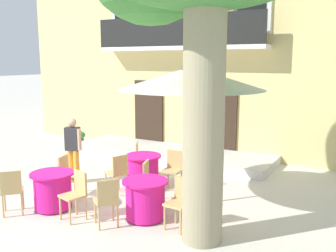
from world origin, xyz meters
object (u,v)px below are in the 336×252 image
object	(u,v)px
cafe_chair_near_tree_1	(12,189)
cafe_chair_middle_0	(173,167)
cafe_chair_near_tree_2	(76,192)
cafe_table_near_tree	(53,190)
ground_planter_left	(80,137)
cafe_chair_front_0	(151,180)
pedestrian_near_entrance	(73,146)
cafe_chair_middle_2	(118,171)
cafe_table_middle	(143,170)
cafe_chair_front_2	(181,199)
cafe_umbrella	(191,79)
cafe_chair_near_tree_0	(68,173)
cafe_chair_middle_1	(141,157)
cafe_table_front	(145,199)
cafe_chair_front_1	(107,199)

from	to	relation	value
cafe_chair_near_tree_1	cafe_chair_middle_0	distance (m)	3.46
cafe_chair_near_tree_2	cafe_chair_middle_0	size ratio (longest dim) A/B	1.00
cafe_table_near_tree	cafe_chair_near_tree_2	bearing A→B (deg)	-9.08
cafe_chair_near_tree_1	ground_planter_left	xyz separation A→B (m)	(-3.11, 5.25, -0.24)
cafe_chair_front_0	pedestrian_near_entrance	distance (m)	2.43
cafe_chair_middle_0	cafe_chair_middle_2	world-z (taller)	same
cafe_chair_near_tree_2	cafe_table_middle	size ratio (longest dim) A/B	1.05
cafe_chair_front_2	pedestrian_near_entrance	xyz separation A→B (m)	(-3.46, 0.95, 0.38)
cafe_table_middle	cafe_umbrella	xyz separation A→B (m)	(1.52, -0.54, 2.22)
cafe_chair_near_tree_0	cafe_table_middle	size ratio (longest dim) A/B	1.05
cafe_chair_middle_2	cafe_table_near_tree	bearing A→B (deg)	-114.14
cafe_table_middle	ground_planter_left	size ratio (longest dim) A/B	1.70
cafe_chair_near_tree_1	pedestrian_near_entrance	world-z (taller)	pedestrian_near_entrance
cafe_chair_middle_1	cafe_chair_front_2	size ratio (longest dim) A/B	1.00
cafe_chair_near_tree_0	cafe_chair_front_0	size ratio (longest dim) A/B	1.00
cafe_chair_near_tree_2	cafe_chair_front_2	bearing A→B (deg)	18.38
cafe_chair_near_tree_2	cafe_chair_middle_0	distance (m)	2.47
cafe_chair_front_0	cafe_table_near_tree	bearing A→B (deg)	-142.54
cafe_chair_near_tree_0	cafe_umbrella	xyz separation A→B (m)	(2.58, 0.84, 2.08)
cafe_chair_near_tree_0	pedestrian_near_entrance	size ratio (longest dim) A/B	0.56
cafe_chair_near_tree_0	cafe_table_front	bearing A→B (deg)	-4.98
cafe_chair_near_tree_0	cafe_chair_front_2	world-z (taller)	same
cafe_chair_near_tree_2	cafe_table_middle	xyz separation A→B (m)	(0.05, 2.20, -0.14)
cafe_chair_near_tree_2	cafe_umbrella	xyz separation A→B (m)	(1.57, 1.66, 2.08)
cafe_table_near_tree	cafe_chair_middle_0	bearing A→B (deg)	55.35
ground_planter_left	cafe_chair_middle_0	bearing A→B (deg)	-25.42
cafe_chair_near_tree_0	cafe_chair_near_tree_1	world-z (taller)	same
cafe_table_near_tree	ground_planter_left	size ratio (longest dim) A/B	1.70
cafe_chair_front_0	cafe_chair_middle_1	bearing A→B (deg)	129.75
cafe_chair_near_tree_0	cafe_table_front	size ratio (longest dim) A/B	1.05
cafe_chair_near_tree_0	cafe_table_middle	distance (m)	1.75
cafe_chair_near_tree_1	cafe_chair_front_1	xyz separation A→B (m)	(1.93, 0.48, 0.00)
cafe_table_front	cafe_chair_near_tree_0	bearing A→B (deg)	175.02
cafe_table_middle	cafe_umbrella	distance (m)	2.74
cafe_table_near_tree	cafe_chair_near_tree_0	distance (m)	0.77
cafe_chair_near_tree_2	cafe_umbrella	distance (m)	3.09
cafe_chair_middle_1	cafe_chair_front_0	world-z (taller)	same
cafe_chair_front_2	cafe_chair_front_1	bearing A→B (deg)	-151.40
cafe_chair_middle_0	cafe_table_front	world-z (taller)	cafe_chair_middle_0
cafe_table_front	cafe_umbrella	xyz separation A→B (m)	(0.43, 1.03, 2.22)
cafe_chair_front_1	cafe_umbrella	bearing A→B (deg)	63.39
cafe_table_front	cafe_chair_front_2	xyz separation A→B (m)	(0.75, -0.01, 0.14)
cafe_chair_front_2	ground_planter_left	xyz separation A→B (m)	(-6.20, 4.14, -0.24)
cafe_table_middle	cafe_chair_front_1	size ratio (longest dim) A/B	0.95
cafe_table_near_tree	cafe_table_middle	xyz separation A→B (m)	(0.80, 2.08, 0.00)
ground_planter_left	pedestrian_near_entrance	world-z (taller)	pedestrian_near_entrance
pedestrian_near_entrance	cafe_chair_near_tree_2	bearing A→B (deg)	-45.21
cafe_table_middle	cafe_table_front	bearing A→B (deg)	-55.23
cafe_chair_near_tree_2	cafe_umbrella	world-z (taller)	cafe_umbrella
cafe_umbrella	pedestrian_near_entrance	size ratio (longest dim) A/B	1.80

